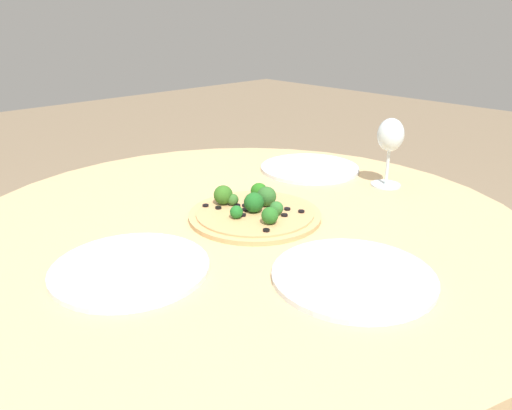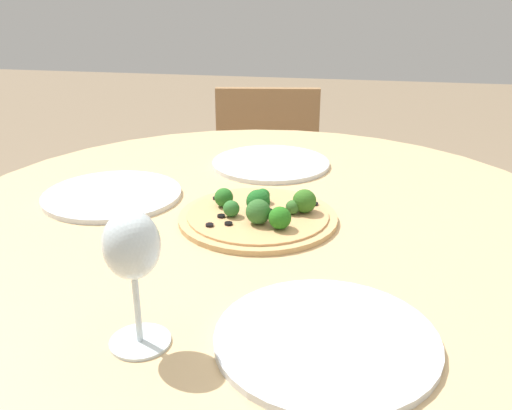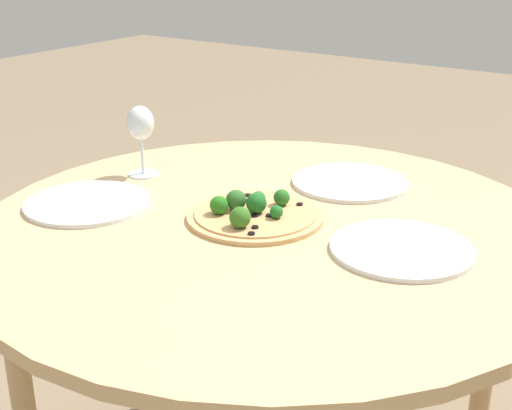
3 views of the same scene
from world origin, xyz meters
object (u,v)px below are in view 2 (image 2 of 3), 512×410
(pizza, at_px, (259,214))
(plate_near, at_px, (271,163))
(chair, at_px, (267,194))
(wine_glass, at_px, (132,252))
(plate_side, at_px, (112,195))
(plate_far, at_px, (326,339))

(pizza, relative_size, plate_near, 1.06)
(chair, distance_m, plate_near, 0.75)
(wine_glass, relative_size, plate_near, 0.64)
(pizza, bearing_deg, wine_glass, -11.66)
(pizza, height_order, plate_near, pizza)
(pizza, height_order, wine_glass, wine_glass)
(plate_near, distance_m, plate_side, 0.38)
(plate_near, bearing_deg, pizza, 4.76)
(chair, relative_size, plate_near, 2.95)
(plate_near, xyz_separation_m, plate_far, (0.67, 0.17, 0.00))
(wine_glass, distance_m, plate_side, 0.52)
(chair, relative_size, plate_far, 2.92)
(plate_near, relative_size, plate_side, 0.99)
(chair, xyz_separation_m, plate_near, (0.66, 0.11, 0.34))
(chair, bearing_deg, plate_side, -108.77)
(plate_far, relative_size, plate_side, 1.00)
(pizza, xyz_separation_m, plate_near, (-0.32, -0.03, -0.01))
(pizza, xyz_separation_m, wine_glass, (0.39, -0.08, 0.11))
(plate_far, bearing_deg, plate_near, -165.78)
(plate_near, relative_size, plate_far, 0.99)
(plate_far, bearing_deg, pizza, -157.64)
(pizza, distance_m, plate_side, 0.32)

